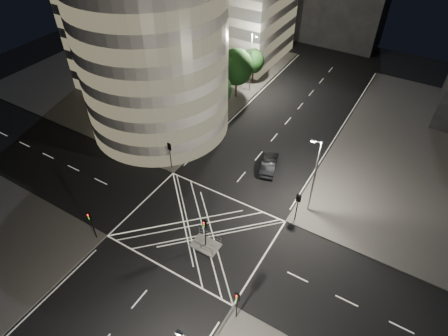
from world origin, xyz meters
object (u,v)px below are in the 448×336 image
Objects in this scene: traffic_signal_fl at (170,151)px; traffic_signal_island at (205,228)px; street_lamp_left_far at (251,61)px; traffic_signal_nr at (237,301)px; street_lamp_left_near at (188,113)px; sedan at (269,164)px; traffic_signal_fr at (298,202)px; central_island at (206,245)px; street_lamp_right_far at (314,175)px; traffic_signal_nl at (91,221)px.

traffic_signal_island is at bearing -37.54° from traffic_signal_fl.
street_lamp_left_far is (-11.44, 31.50, 2.63)m from traffic_signal_island.
traffic_signal_nr is (17.60, -13.60, 0.00)m from traffic_signal_fl.
street_lamp_left_far is at bearing 109.95° from traffic_signal_island.
street_lamp_left_near reaches higher than traffic_signal_nr.
traffic_signal_nr is at bearing 91.25° from sedan.
street_lamp_left_near reaches higher than traffic_signal_fr.
sedan is (11.81, -16.70, -4.69)m from street_lamp_left_far.
traffic_signal_island reaches higher than sedan.
traffic_signal_island is at bearing 142.07° from traffic_signal_nr.
traffic_signal_island is (-6.80, 5.30, 0.00)m from traffic_signal_nr.
street_lamp_left_far is (-11.44, 31.50, 5.47)m from central_island.
traffic_signal_fr is at bearing -15.92° from street_lamp_left_near.
street_lamp_left_near is (-18.24, 5.20, 2.63)m from traffic_signal_fr.
traffic_signal_fr is at bearing 50.67° from traffic_signal_island.
street_lamp_right_far reaches higher than traffic_signal_fl.
traffic_signal_fl is 1.00× the size of traffic_signal_island.
central_island is 0.58× the size of sedan.
traffic_signal_nl is at bearing -88.06° from street_lamp_left_near.
traffic_signal_fl is at bearing 13.69° from sedan.
street_lamp_left_near reaches higher than traffic_signal_island.
street_lamp_left_far reaches higher than traffic_signal_nl.
street_lamp_left_far is (0.00, 18.00, 0.00)m from street_lamp_left_near.
traffic_signal_fl is at bearing 90.00° from traffic_signal_nl.
traffic_signal_nr is 21.20m from sedan.
sedan is (-6.42, 20.10, -2.07)m from traffic_signal_nr.
traffic_signal_fl is at bearing 142.46° from traffic_signal_island.
street_lamp_left_near is at bearing 164.08° from traffic_signal_fr.
traffic_signal_nr is at bearing 0.00° from traffic_signal_nl.
street_lamp_left_near reaches higher than central_island.
street_lamp_right_far reaches higher than traffic_signal_fr.
street_lamp_left_far is at bearing 128.17° from traffic_signal_fr.
street_lamp_left_near is at bearing 130.27° from traffic_signal_island.
sedan is at bearing 60.92° from traffic_signal_nl.
traffic_signal_fl is 0.40× the size of street_lamp_left_far.
street_lamp_left_far is (-18.24, 36.80, 2.63)m from traffic_signal_nr.
sedan is at bearing 134.67° from traffic_signal_fr.
street_lamp_left_near is 1.00× the size of street_lamp_right_far.
street_lamp_right_far is at bearing -48.06° from street_lamp_left_far.
street_lamp_left_near is at bearing 91.94° from traffic_signal_nl.
street_lamp_left_far reaches higher than central_island.
central_island is 0.75× the size of traffic_signal_fl.
traffic_signal_fl is at bearing -173.12° from street_lamp_right_far.
traffic_signal_fr is (6.80, 8.30, 2.84)m from central_island.
traffic_signal_fr is (17.60, 0.00, 0.00)m from traffic_signal_fl.
traffic_signal_fl reaches higher than sedan.
traffic_signal_island is (-6.80, -8.30, 0.00)m from traffic_signal_fr.
traffic_signal_nr and traffic_signal_island have the same top height.
traffic_signal_fl and traffic_signal_nl have the same top height.
traffic_signal_fl is at bearing -83.03° from street_lamp_left_near.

